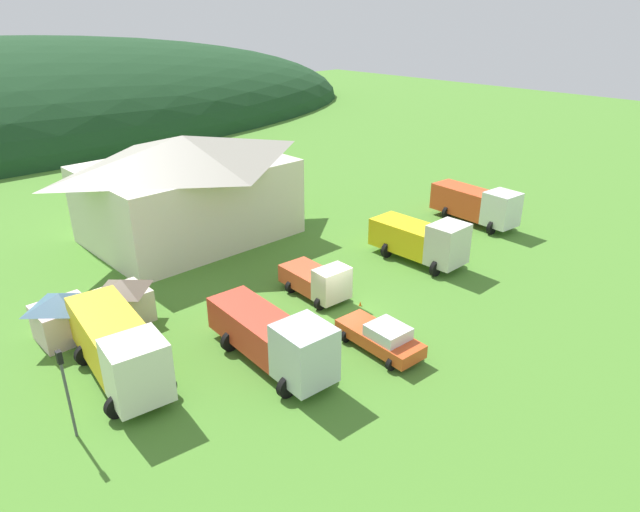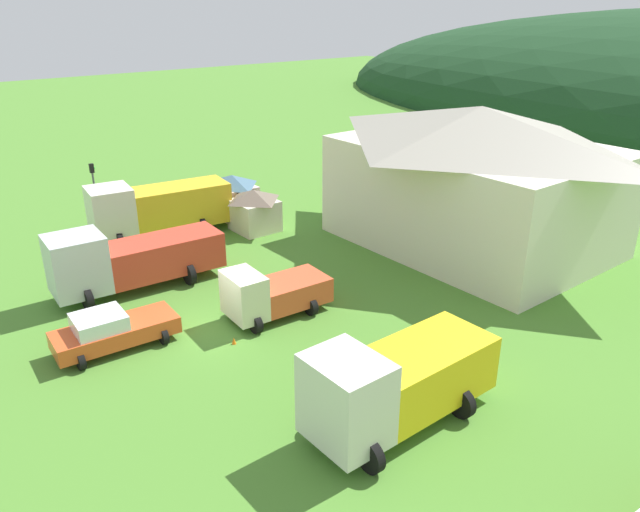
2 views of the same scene
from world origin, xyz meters
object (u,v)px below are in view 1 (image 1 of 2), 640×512
Objects in this scene: traffic_cone_near_pickup at (360,306)px; light_truck_cream at (318,280)px; tow_truck_silver at (275,337)px; heavy_rig_white at (477,204)px; depot_building at (187,186)px; play_shed_cream at (124,299)px; play_shed_pink at (63,315)px; service_pickup_orange at (381,337)px; flatbed_truck_yellow at (422,239)px; traffic_light_west at (66,386)px; heavy_rig_striped at (119,347)px.

light_truck_cream is at bearing 112.50° from traffic_cone_near_pickup.
tow_truck_silver is 1.10× the size of heavy_rig_white.
play_shed_cream is at bearing -138.09° from depot_building.
play_shed_pink reaches higher than service_pickup_orange.
flatbed_truck_yellow reaches higher than play_shed_pink.
tow_truck_silver is (3.37, -9.41, 0.31)m from play_shed_cream.
play_shed_pink is at bearing -142.15° from tow_truck_silver.
service_pickup_orange is (4.85, -2.74, -0.82)m from tow_truck_silver.
play_shed_pink is 16.70m from traffic_cone_near_pickup.
traffic_cone_near_pickup is at bearing -36.49° from play_shed_cream.
play_shed_cream is 0.65× the size of traffic_light_west.
flatbed_truck_yellow is (9.18, -15.36, -2.40)m from depot_building.
tow_truck_silver is at bearing -80.22° from flatbed_truck_yellow.
tow_truck_silver is (6.64, -9.85, 0.23)m from play_shed_pink.
traffic_light_west is at bearing -108.66° from play_shed_pink.
heavy_rig_white is 1.52× the size of service_pickup_orange.
flatbed_truck_yellow reaches higher than heavy_rig_white.
play_shed_cream is 20.00m from flatbed_truck_yellow.
play_shed_cream is 11.37m from light_truck_cream.
play_shed_cream is at bearing -156.45° from tow_truck_silver.
tow_truck_silver is at bearing -75.51° from heavy_rig_white.
depot_building is 2.21× the size of flatbed_truck_yellow.
heavy_rig_white is 17.68m from traffic_cone_near_pickup.
traffic_light_west is at bearing -46.23° from heavy_rig_striped.
heavy_rig_white is (9.49, 1.55, 0.04)m from flatbed_truck_yellow.
depot_building is 3.07× the size of service_pickup_orange.
heavy_rig_striped reaches higher than traffic_cone_near_pickup.
heavy_rig_striped reaches higher than tow_truck_silver.
traffic_cone_near_pickup is at bearing -30.99° from play_shed_pink.
service_pickup_orange is (8.21, -12.15, -0.51)m from play_shed_cream.
play_shed_cream is 5.84m from heavy_rig_striped.
traffic_light_west is (-2.70, -7.98, 1.17)m from play_shed_pink.
play_shed_cream is (-9.67, -8.68, -2.75)m from depot_building.
heavy_rig_white is (18.67, -13.80, -2.36)m from depot_building.
heavy_rig_striped is 4.12m from traffic_light_west.
play_shed_cream is 4.63× the size of traffic_cone_near_pickup.
depot_building is at bearing -149.36° from flatbed_truck_yellow.
flatbed_truck_yellow is 9.61m from heavy_rig_white.
heavy_rig_white is at bearing -36.48° from depot_building.
play_shed_pink is 0.71× the size of traffic_light_west.
play_shed_pink reaches higher than light_truck_cream.
heavy_rig_striped is at bearing -85.20° from heavy_rig_white.
service_pickup_orange is at bearing -63.00° from flatbed_truck_yellow.
depot_building is at bearing -121.73° from heavy_rig_white.
play_shed_cream is 0.54× the size of service_pickup_orange.
traffic_light_west reaches higher than play_shed_cream.
traffic_light_west is at bearing -104.39° from service_pickup_orange.
heavy_rig_white is at bearing 4.03° from traffic_light_west.
heavy_rig_white is at bearing 103.62° from tow_truck_silver.
light_truck_cream is 9.01m from flatbed_truck_yellow.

